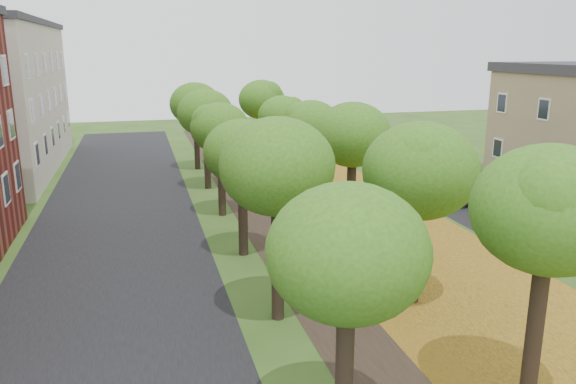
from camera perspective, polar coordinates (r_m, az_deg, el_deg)
street_asphalt at (r=26.56m, az=-17.10°, el=-4.89°), size 8.00×70.00×0.01m
footpath at (r=27.24m, az=-1.13°, el=-3.74°), size 3.20×70.00×0.01m
leaf_verge at (r=28.79m, az=8.58°, el=-2.90°), size 7.50×70.00×0.01m
parking_lot at (r=33.81m, az=21.24°, el=-1.13°), size 9.00×16.00×0.01m
tree_row_west at (r=25.75m, az=-5.96°, el=5.61°), size 3.40×33.40×6.08m
tree_row_east at (r=26.91m, az=4.23°, el=6.03°), size 3.40×33.40×6.08m
car_silver at (r=27.46m, az=24.67°, el=-3.60°), size 3.94×2.79×1.25m
car_red at (r=30.02m, az=22.05°, el=-1.87°), size 3.99×2.46×1.24m
car_grey at (r=33.30m, az=18.73°, el=0.11°), size 4.97×2.32×1.41m
car_white at (r=33.52m, az=16.34°, el=0.29°), size 5.07×3.16×1.31m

